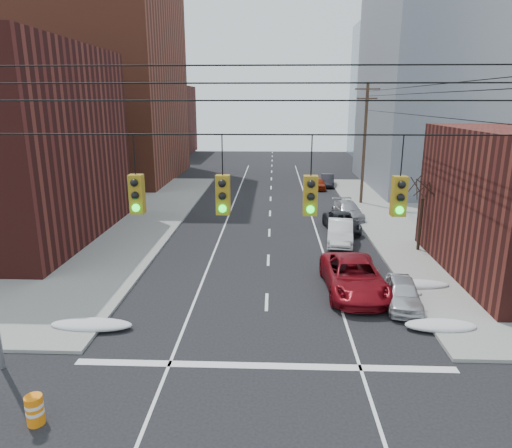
# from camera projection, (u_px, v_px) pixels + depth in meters

# --- Properties ---
(building_brick_tall) EXTENTS (24.00, 20.00, 30.00)m
(building_brick_tall) POSITION_uv_depth(u_px,v_px,m) (69.00, 52.00, 53.72)
(building_brick_tall) COLOR brown
(building_brick_tall) RESTS_ON ground
(building_brick_far) EXTENTS (22.00, 18.00, 12.00)m
(building_brick_far) POSITION_uv_depth(u_px,v_px,m) (127.00, 121.00, 81.22)
(building_brick_far) COLOR #451714
(building_brick_far) RESTS_ON ground
(building_office) EXTENTS (22.00, 20.00, 25.00)m
(building_office) POSITION_uv_depth(u_px,v_px,m) (478.00, 71.00, 48.78)
(building_office) COLOR gray
(building_office) RESTS_ON ground
(building_glass) EXTENTS (20.00, 18.00, 22.00)m
(building_glass) POSITION_uv_depth(u_px,v_px,m) (420.00, 91.00, 74.18)
(building_glass) COLOR gray
(building_glass) RESTS_ON ground
(utility_pole_far) EXTENTS (2.20, 0.28, 11.00)m
(utility_pole_far) POSITION_uv_depth(u_px,v_px,m) (364.00, 142.00, 41.40)
(utility_pole_far) COLOR #473323
(utility_pole_far) RESTS_ON ground
(traffic_signals) EXTENTS (17.00, 0.42, 2.02)m
(traffic_signals) POSITION_uv_depth(u_px,v_px,m) (266.00, 193.00, 11.42)
(traffic_signals) COLOR black
(traffic_signals) RESTS_ON ground
(bare_tree) EXTENTS (2.09, 2.20, 4.93)m
(bare_tree) POSITION_uv_depth(u_px,v_px,m) (421.00, 217.00, 28.76)
(bare_tree) COLOR black
(bare_tree) RESTS_ON ground
(snow_nw) EXTENTS (3.50, 1.08, 0.42)m
(snow_nw) POSITION_uv_depth(u_px,v_px,m) (91.00, 325.00, 19.34)
(snow_nw) COLOR silver
(snow_nw) RESTS_ON ground
(snow_ne) EXTENTS (3.00, 1.08, 0.42)m
(snow_ne) POSITION_uv_depth(u_px,v_px,m) (441.00, 326.00, 19.27)
(snow_ne) COLOR silver
(snow_ne) RESTS_ON ground
(snow_east_far) EXTENTS (4.00, 1.08, 0.42)m
(snow_east_far) POSITION_uv_depth(u_px,v_px,m) (410.00, 284.00, 23.61)
(snow_east_far) COLOR silver
(snow_east_far) RESTS_ON ground
(red_pickup) EXTENTS (2.97, 6.17, 1.69)m
(red_pickup) POSITION_uv_depth(u_px,v_px,m) (354.00, 276.00, 22.95)
(red_pickup) COLOR maroon
(red_pickup) RESTS_ON ground
(parked_car_a) EXTENTS (2.05, 4.05, 1.32)m
(parked_car_a) POSITION_uv_depth(u_px,v_px,m) (403.00, 293.00, 21.40)
(parked_car_a) COLOR silver
(parked_car_a) RESTS_ON ground
(parked_car_b) EXTENTS (2.25, 4.88, 1.55)m
(parked_car_b) POSITION_uv_depth(u_px,v_px,m) (340.00, 232.00, 30.96)
(parked_car_b) COLOR silver
(parked_car_b) RESTS_ON ground
(parked_car_c) EXTENTS (2.55, 4.92, 1.33)m
(parked_car_c) POSITION_uv_depth(u_px,v_px,m) (342.00, 222.00, 33.91)
(parked_car_c) COLOR black
(parked_car_c) RESTS_ON ground
(parked_car_d) EXTENTS (2.37, 4.90, 1.37)m
(parked_car_d) POSITION_uv_depth(u_px,v_px,m) (348.00, 211.00, 37.43)
(parked_car_d) COLOR #ABAAAF
(parked_car_d) RESTS_ON ground
(parked_car_e) EXTENTS (1.60, 3.69, 1.24)m
(parked_car_e) POSITION_uv_depth(u_px,v_px,m) (318.00, 184.00, 50.03)
(parked_car_e) COLOR maroon
(parked_car_e) RESTS_ON ground
(parked_car_f) EXTENTS (1.82, 4.18, 1.34)m
(parked_car_f) POSITION_uv_depth(u_px,v_px,m) (327.00, 180.00, 51.77)
(parked_car_f) COLOR black
(parked_car_f) RESTS_ON ground
(lot_car_a) EXTENTS (4.16, 1.96, 1.32)m
(lot_car_a) POSITION_uv_depth(u_px,v_px,m) (69.00, 223.00, 33.10)
(lot_car_a) COLOR white
(lot_car_a) RESTS_ON sidewalk_nw
(lot_car_b) EXTENTS (5.34, 2.53, 1.47)m
(lot_car_b) POSITION_uv_depth(u_px,v_px,m) (86.00, 209.00, 37.22)
(lot_car_b) COLOR #ADACB1
(lot_car_b) RESTS_ON sidewalk_nw
(lot_car_c) EXTENTS (4.24, 1.82, 1.22)m
(lot_car_c) POSITION_uv_depth(u_px,v_px,m) (34.00, 226.00, 32.63)
(lot_car_c) COLOR black
(lot_car_c) RESTS_ON sidewalk_nw
(lot_car_d) EXTENTS (3.97, 2.90, 1.26)m
(lot_car_d) POSITION_uv_depth(u_px,v_px,m) (64.00, 207.00, 38.41)
(lot_car_d) COLOR #A5A5AA
(lot_car_d) RESTS_ON sidewalk_nw
(construction_barrel) EXTENTS (0.55, 0.55, 0.93)m
(construction_barrel) POSITION_uv_depth(u_px,v_px,m) (35.00, 410.00, 13.61)
(construction_barrel) COLOR orange
(construction_barrel) RESTS_ON ground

